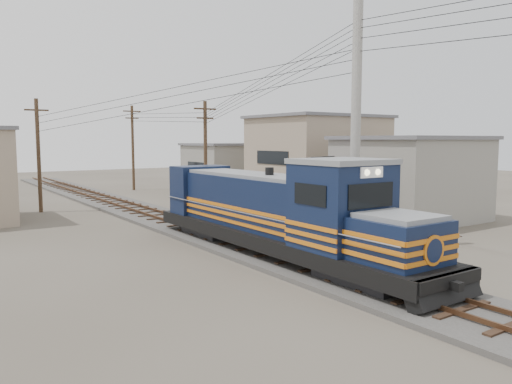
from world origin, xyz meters
TOP-DOWN VIEW (x-y plane):
  - ground at (0.00, 0.00)m, footprint 120.00×120.00m
  - ballast at (0.00, 10.00)m, footprint 3.60×70.00m
  - track at (0.00, 10.00)m, footprint 1.15×70.00m
  - locomotive at (0.00, 0.07)m, footprint 2.77×15.07m
  - utility_pole_main at (3.50, -0.50)m, footprint 0.40×0.40m
  - wooden_pole_mid at (4.50, 14.00)m, footprint 1.60×0.24m
  - wooden_pole_far at (4.80, 28.00)m, footprint 1.60×0.24m
  - wooden_pole_left at (-5.00, 18.00)m, footprint 1.60×0.24m
  - power_lines at (-0.14, 8.49)m, footprint 9.65×19.00m
  - shophouse_front at (11.50, 3.00)m, footprint 7.35×6.30m
  - shophouse_mid at (12.50, 12.00)m, footprint 8.40×7.35m
  - shophouse_back at (11.00, 22.00)m, footprint 6.30×6.30m
  - billboard at (5.66, 3.81)m, footprint 2.26×0.95m
  - market_umbrella at (6.40, 5.01)m, footprint 2.63×2.63m
  - vendor at (5.46, 3.89)m, footprint 0.61×0.43m
  - plant_nursery at (5.32, 3.40)m, footprint 3.38×3.39m

SIDE VIEW (x-z plane):
  - ground at x=0.00m, z-range 0.00..0.00m
  - ballast at x=0.00m, z-range 0.00..0.16m
  - track at x=0.00m, z-range 0.20..0.32m
  - plant_nursery at x=5.32m, z-range -0.09..1.05m
  - vendor at x=5.46m, z-range 0.00..1.58m
  - locomotive at x=0.00m, z-range -0.22..3.52m
  - market_umbrella at x=6.40m, z-range 0.87..3.17m
  - shophouse_back at x=11.00m, z-range 0.01..4.21m
  - shophouse_front at x=11.50m, z-range 0.01..4.71m
  - billboard at x=5.66m, z-range 0.87..4.53m
  - shophouse_mid at x=12.50m, z-range 0.01..6.21m
  - wooden_pole_mid at x=4.50m, z-range 0.18..7.18m
  - wooden_pole_left at x=-5.00m, z-range 0.18..7.18m
  - wooden_pole_far at x=4.80m, z-range 0.18..7.68m
  - utility_pole_main at x=3.50m, z-range 0.00..10.00m
  - power_lines at x=-0.14m, z-range 5.91..9.21m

